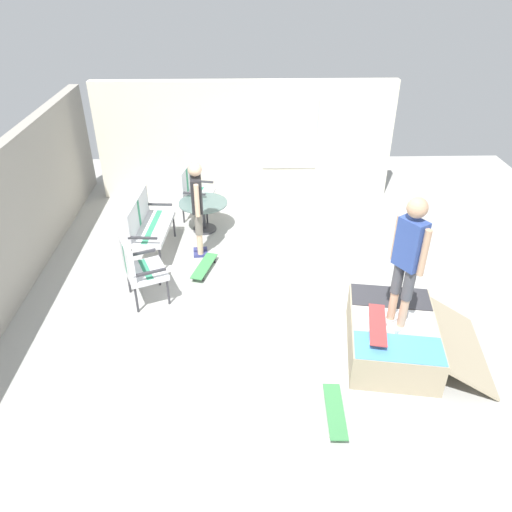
# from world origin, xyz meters

# --- Properties ---
(ground_plane) EXTENTS (12.00, 12.00, 0.10)m
(ground_plane) POSITION_xyz_m (0.00, 0.00, -0.05)
(ground_plane) COLOR #A8A8A3
(house_facade) EXTENTS (0.23, 6.00, 2.40)m
(house_facade) POSITION_xyz_m (3.80, 0.49, 1.20)
(house_facade) COLOR silver
(house_facade) RESTS_ON ground_plane
(skate_ramp) EXTENTS (1.77, 1.96, 0.51)m
(skate_ramp) POSITION_xyz_m (-1.17, -1.39, 0.25)
(skate_ramp) COLOR tan
(skate_ramp) RESTS_ON ground_plane
(patio_bench) EXTENTS (1.29, 0.64, 1.02)m
(patio_bench) POSITION_xyz_m (1.42, 2.22, 0.62)
(patio_bench) COLOR #38383D
(patio_bench) RESTS_ON ground_plane
(patio_chair_near_house) EXTENTS (0.72, 0.66, 1.02)m
(patio_chair_near_house) POSITION_xyz_m (2.76, 1.54, 0.61)
(patio_chair_near_house) COLOR #38383D
(patio_chair_near_house) RESTS_ON ground_plane
(patio_chair_by_wall) EXTENTS (0.79, 0.75, 1.02)m
(patio_chair_by_wall) POSITION_xyz_m (0.04, 2.10, 0.61)
(patio_chair_by_wall) COLOR #38383D
(patio_chair_by_wall) RESTS_ON ground_plane
(patio_table) EXTENTS (0.90, 0.90, 0.57)m
(patio_table) POSITION_xyz_m (2.22, 1.29, 0.40)
(patio_table) COLOR #38383D
(patio_table) RESTS_ON ground_plane
(person_watching) EXTENTS (0.48, 0.27, 1.68)m
(person_watching) POSITION_xyz_m (1.36, 1.31, 0.98)
(person_watching) COLOR navy
(person_watching) RESTS_ON ground_plane
(person_skater) EXTENTS (0.42, 0.35, 1.75)m
(person_skater) POSITION_xyz_m (-1.24, -1.34, 1.54)
(person_skater) COLOR silver
(person_skater) RESTS_ON skate_ramp
(skateboard_by_bench) EXTENTS (0.82, 0.42, 0.10)m
(skateboard_by_bench) POSITION_xyz_m (0.81, 1.21, 0.08)
(skateboard_by_bench) COLOR #3F8C4C
(skateboard_by_bench) RESTS_ON ground_plane
(skateboard_spare) EXTENTS (0.81, 0.23, 0.10)m
(skateboard_spare) POSITION_xyz_m (-2.23, -0.46, 0.08)
(skateboard_spare) COLOR #3F8C4C
(skateboard_spare) RESTS_ON ground_plane
(skateboard_on_ramp) EXTENTS (0.82, 0.35, 0.10)m
(skateboard_on_ramp) POSITION_xyz_m (-1.34, -1.09, 0.59)
(skateboard_on_ramp) COLOR #B23838
(skateboard_on_ramp) RESTS_ON skate_ramp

